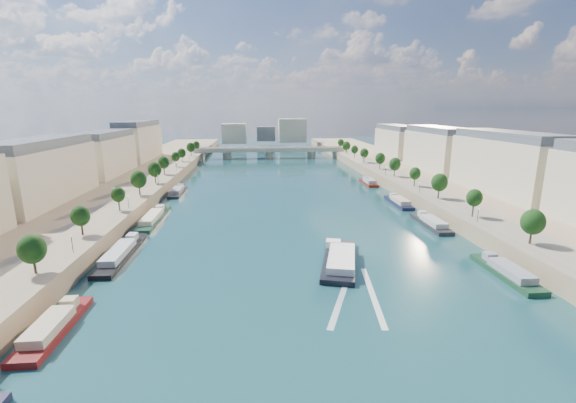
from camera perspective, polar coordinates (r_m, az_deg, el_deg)
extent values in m
plane|color=#0B2C32|center=(160.81, -0.89, 0.35)|extent=(700.00, 700.00, 0.00)
cube|color=#9E8460|center=(171.25, -25.69, 0.66)|extent=(44.00, 520.00, 5.00)
cube|color=#9E8460|center=(180.00, 22.63, 1.54)|extent=(44.00, 520.00, 5.00)
cube|color=gray|center=(165.96, -20.94, 1.64)|extent=(14.00, 520.00, 0.10)
cube|color=gray|center=(173.14, 18.29, 2.32)|extent=(14.00, 520.00, 0.10)
cylinder|color=#382B1E|center=(91.47, -33.81, -8.00)|extent=(0.50, 0.50, 3.82)
ellipsoid|color=black|center=(90.35, -34.11, -5.87)|extent=(4.80, 4.80, 5.52)
cylinder|color=#382B1E|center=(111.81, -28.02, -3.63)|extent=(0.50, 0.50, 3.82)
ellipsoid|color=black|center=(110.89, -28.23, -1.85)|extent=(4.80, 4.80, 5.52)
cylinder|color=#382B1E|center=(133.36, -24.10, -0.61)|extent=(0.50, 0.50, 3.82)
ellipsoid|color=black|center=(132.60, -24.24, 0.90)|extent=(4.80, 4.80, 5.52)
cylinder|color=#382B1E|center=(155.64, -21.28, 1.56)|extent=(0.50, 0.50, 3.82)
ellipsoid|color=black|center=(154.98, -21.39, 2.86)|extent=(4.80, 4.80, 5.52)
cylinder|color=#382B1E|center=(178.36, -19.17, 3.18)|extent=(0.50, 0.50, 3.82)
ellipsoid|color=black|center=(177.79, -19.26, 4.32)|extent=(4.80, 4.80, 5.52)
cylinder|color=#382B1E|center=(201.38, -17.54, 4.43)|extent=(0.50, 0.50, 3.82)
ellipsoid|color=black|center=(200.87, -17.61, 5.44)|extent=(4.80, 4.80, 5.52)
cylinder|color=#382B1E|center=(224.60, -16.24, 5.42)|extent=(0.50, 0.50, 3.82)
ellipsoid|color=black|center=(224.15, -16.30, 6.33)|extent=(4.80, 4.80, 5.52)
cylinder|color=#382B1E|center=(247.98, -15.18, 6.22)|extent=(0.50, 0.50, 3.82)
ellipsoid|color=black|center=(247.57, -15.23, 7.04)|extent=(4.80, 4.80, 5.52)
cylinder|color=#382B1E|center=(271.46, -14.30, 6.88)|extent=(0.50, 0.50, 3.82)
ellipsoid|color=black|center=(271.08, -14.34, 7.63)|extent=(4.80, 4.80, 5.52)
cylinder|color=#382B1E|center=(295.02, -13.56, 7.44)|extent=(0.50, 0.50, 3.82)
ellipsoid|color=black|center=(294.68, -13.60, 8.13)|extent=(4.80, 4.80, 5.52)
cylinder|color=#382B1E|center=(109.39, 32.47, -4.54)|extent=(0.50, 0.50, 3.82)
ellipsoid|color=black|center=(108.45, 32.71, -2.73)|extent=(4.80, 4.80, 5.52)
cylinder|color=#382B1E|center=(128.38, 26.12, -1.34)|extent=(0.50, 0.50, 3.82)
ellipsoid|color=black|center=(127.59, 26.29, 0.22)|extent=(4.80, 4.80, 5.52)
cylinder|color=#382B1E|center=(148.84, 21.48, 1.02)|extent=(0.50, 0.50, 3.82)
ellipsoid|color=black|center=(148.15, 21.60, 2.38)|extent=(4.80, 4.80, 5.52)
cylinder|color=#382B1E|center=(170.22, 17.98, 2.80)|extent=(0.50, 0.50, 3.82)
ellipsoid|color=black|center=(169.62, 18.07, 3.99)|extent=(4.80, 4.80, 5.52)
cylinder|color=#382B1E|center=(192.22, 15.26, 4.17)|extent=(0.50, 0.50, 3.82)
ellipsoid|color=black|center=(191.68, 15.33, 5.23)|extent=(4.80, 4.80, 5.52)
cylinder|color=#382B1E|center=(214.64, 13.10, 5.25)|extent=(0.50, 0.50, 3.82)
ellipsoid|color=black|center=(214.17, 13.15, 6.20)|extent=(4.80, 4.80, 5.52)
cylinder|color=#382B1E|center=(237.38, 11.34, 6.11)|extent=(0.50, 0.50, 3.82)
ellipsoid|color=black|center=(236.95, 11.38, 6.98)|extent=(4.80, 4.80, 5.52)
cylinder|color=#382B1E|center=(260.34, 9.89, 6.83)|extent=(0.50, 0.50, 3.82)
ellipsoid|color=black|center=(259.95, 9.92, 7.61)|extent=(4.80, 4.80, 5.52)
cylinder|color=#382B1E|center=(283.48, 8.67, 7.42)|extent=(0.50, 0.50, 3.82)
ellipsoid|color=black|center=(283.12, 8.70, 8.14)|extent=(4.80, 4.80, 5.52)
cylinder|color=#382B1E|center=(306.75, 7.63, 7.92)|extent=(0.50, 0.50, 3.82)
ellipsoid|color=black|center=(306.41, 7.65, 8.59)|extent=(4.80, 4.80, 5.52)
cylinder|color=black|center=(100.35, -29.33, -5.58)|extent=(0.14, 0.14, 4.00)
sphere|color=#FFE5B2|center=(99.74, -29.47, -4.44)|extent=(0.36, 0.36, 0.36)
cylinder|color=black|center=(136.23, -22.57, -0.14)|extent=(0.14, 0.14, 4.00)
sphere|color=#FFE5B2|center=(135.78, -22.65, 0.72)|extent=(0.36, 0.36, 0.36)
cylinder|color=black|center=(173.92, -18.69, 3.00)|extent=(0.14, 0.14, 4.00)
sphere|color=#FFE5B2|center=(173.57, -18.74, 3.68)|extent=(0.36, 0.36, 0.36)
cylinder|color=black|center=(212.45, -16.19, 5.00)|extent=(0.14, 0.14, 4.00)
sphere|color=#FFE5B2|center=(212.16, -16.23, 5.56)|extent=(0.36, 0.36, 0.36)
cylinder|color=black|center=(251.45, -14.46, 6.38)|extent=(0.14, 0.14, 4.00)
sphere|color=#FFE5B2|center=(251.20, -14.49, 6.86)|extent=(0.36, 0.36, 0.36)
cylinder|color=black|center=(122.96, 26.30, -1.93)|extent=(0.14, 0.14, 4.00)
sphere|color=#FFE5B2|center=(122.46, 26.40, -0.98)|extent=(0.36, 0.36, 0.36)
cylinder|color=black|center=(157.51, 18.93, 1.92)|extent=(0.14, 0.14, 4.00)
sphere|color=#FFE5B2|center=(157.12, 18.99, 2.67)|extent=(0.36, 0.36, 0.36)
cylinder|color=black|center=(194.16, 14.27, 4.35)|extent=(0.14, 0.14, 4.00)
sphere|color=#FFE5B2|center=(193.84, 14.30, 4.96)|extent=(0.36, 0.36, 0.36)
cylinder|color=black|center=(231.92, 11.08, 5.98)|extent=(0.14, 0.14, 4.00)
sphere|color=#FFE5B2|center=(231.65, 11.11, 6.49)|extent=(0.36, 0.36, 0.36)
cylinder|color=black|center=(270.32, 8.79, 7.13)|extent=(0.14, 0.14, 4.00)
sphere|color=#FFE5B2|center=(270.10, 8.80, 7.58)|extent=(0.36, 0.36, 0.36)
cube|color=#C0B293|center=(159.26, -32.65, 3.55)|extent=(16.00, 52.00, 20.00)
cube|color=#474C54|center=(158.07, -33.20, 7.68)|extent=(14.72, 50.44, 3.20)
cube|color=#C0B293|center=(211.81, -25.51, 6.38)|extent=(16.00, 52.00, 20.00)
cube|color=#474C54|center=(210.92, -25.83, 9.49)|extent=(14.72, 50.44, 3.20)
cube|color=#C0B293|center=(266.63, -21.21, 8.02)|extent=(16.00, 52.00, 20.00)
cube|color=#474C54|center=(265.92, -21.43, 10.50)|extent=(14.72, 50.44, 3.20)
cube|color=#C0B293|center=(170.27, 29.51, 4.46)|extent=(16.00, 52.00, 20.00)
cube|color=#474C54|center=(169.16, 29.98, 8.33)|extent=(14.72, 50.44, 3.20)
cube|color=#C0B293|center=(220.21, 21.12, 7.02)|extent=(16.00, 52.00, 20.00)
cube|color=#474C54|center=(219.35, 21.38, 10.02)|extent=(14.72, 50.44, 3.20)
cube|color=#C0B293|center=(273.35, 15.86, 8.54)|extent=(16.00, 52.00, 20.00)
cube|color=#474C54|center=(272.66, 16.02, 10.96)|extent=(14.72, 50.44, 3.20)
cube|color=#C0B293|center=(367.35, -7.95, 9.95)|extent=(22.00, 18.00, 18.00)
cube|color=#C0B293|center=(378.39, 0.60, 10.49)|extent=(26.00, 20.00, 22.00)
cube|color=#474C54|center=(392.06, -3.31, 9.99)|extent=(18.00, 16.00, 14.00)
cube|color=#C1B79E|center=(293.81, -2.74, 7.63)|extent=(112.00, 11.00, 2.20)
cube|color=#C1B79E|center=(288.69, -2.71, 7.82)|extent=(112.00, 0.80, 0.90)
cube|color=#C1B79E|center=(298.63, -2.78, 8.02)|extent=(112.00, 0.80, 0.90)
cylinder|color=#C1B79E|center=(294.80, -9.00, 6.78)|extent=(6.40, 6.40, 5.00)
cylinder|color=#C1B79E|center=(294.22, -2.73, 6.92)|extent=(6.40, 6.40, 5.00)
cylinder|color=#C1B79E|center=(297.11, 3.49, 6.97)|extent=(6.40, 6.40, 5.00)
cube|color=#C1B79E|center=(296.92, -12.88, 6.65)|extent=(6.00, 12.00, 5.00)
cube|color=#C1B79E|center=(300.64, 7.29, 6.97)|extent=(6.00, 12.00, 5.00)
cube|color=black|center=(96.58, 7.62, -8.80)|extent=(13.85, 27.38, 1.88)
cube|color=white|center=(94.01, 7.93, -8.28)|extent=(10.24, 18.12, 1.69)
cube|color=white|center=(103.12, 6.72, -6.20)|extent=(4.43, 4.00, 1.80)
cube|color=silver|center=(81.02, 7.96, -13.68)|extent=(10.62, 24.64, 0.04)
cube|color=silver|center=(82.58, 12.42, -13.33)|extent=(4.55, 25.94, 0.04)
cube|color=maroon|center=(79.82, -31.31, -15.92)|extent=(5.00, 20.24, 1.80)
cube|color=#C0B390|center=(77.79, -32.01, -15.37)|extent=(4.10, 11.13, 1.60)
cube|color=#C0B390|center=(83.83, -29.63, -12.90)|extent=(2.50, 2.43, 1.80)
cube|color=black|center=(108.74, -23.38, -7.26)|extent=(5.00, 29.68, 1.80)
cube|color=#B6BCC3|center=(106.07, -23.86, -6.85)|extent=(4.10, 16.33, 1.60)
cube|color=#B6BCC3|center=(116.14, -22.11, -4.89)|extent=(2.50, 3.56, 1.80)
cube|color=#183E29|center=(138.28, -19.24, -2.53)|extent=(5.00, 30.31, 1.80)
cube|color=#F6E7C3|center=(135.57, -19.54, -2.12)|extent=(4.10, 16.67, 1.60)
cube|color=#F6E7C3|center=(146.33, -18.44, -0.87)|extent=(2.50, 3.64, 1.80)
cube|color=#29282B|center=(178.27, -15.99, 1.24)|extent=(5.00, 22.37, 1.80)
cube|color=gray|center=(176.21, -16.13, 1.65)|extent=(4.10, 12.30, 1.60)
cube|color=gray|center=(184.36, -15.63, 2.23)|extent=(2.50, 2.68, 1.80)
cube|color=#183D25|center=(101.81, 29.55, -9.37)|extent=(5.00, 21.54, 1.80)
cube|color=#95949C|center=(99.91, 30.21, -8.83)|extent=(4.10, 11.85, 1.60)
cube|color=#95949C|center=(106.15, 27.72, -7.20)|extent=(2.50, 2.58, 1.80)
cube|color=#242426|center=(133.16, 20.38, -3.24)|extent=(5.00, 21.84, 1.80)
cube|color=beige|center=(131.19, 20.76, -2.74)|extent=(4.10, 12.01, 1.60)
cube|color=beige|center=(138.39, 19.31, -1.75)|extent=(2.50, 2.62, 1.80)
cube|color=#191C37|center=(158.58, 16.07, -0.27)|extent=(5.00, 20.85, 1.80)
cube|color=beige|center=(156.68, 16.32, 0.18)|extent=(4.10, 11.47, 1.60)
cube|color=beige|center=(163.88, 15.34, 0.86)|extent=(2.50, 2.50, 1.80)
cube|color=#621E11|center=(196.90, 11.85, 2.62)|extent=(5.00, 18.28, 1.80)
cube|color=#A8ACB4|center=(195.21, 12.00, 3.03)|extent=(4.10, 10.06, 1.60)
cube|color=#A8ACB4|center=(201.74, 11.44, 3.42)|extent=(2.50, 2.19, 1.80)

